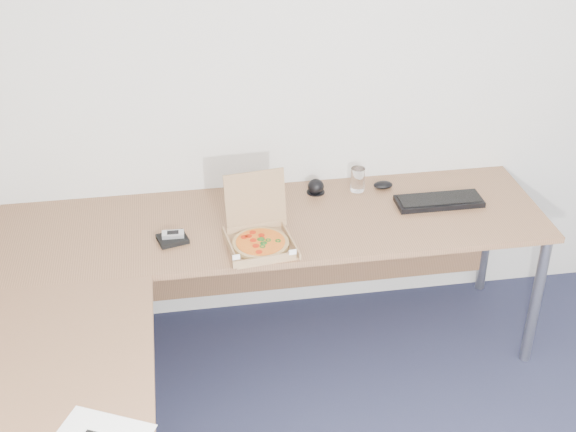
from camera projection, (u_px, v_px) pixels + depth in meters
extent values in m
cube|color=brown|center=(273.00, 223.00, 3.56)|extent=(2.50, 0.70, 0.03)
cube|color=brown|center=(45.00, 422.00, 2.50)|extent=(0.70, 1.50, 0.03)
cylinder|color=gray|center=(487.00, 234.00, 4.16)|extent=(0.05, 0.05, 0.70)
cube|color=#A77F54|center=(261.00, 247.00, 3.35)|extent=(0.27, 0.27, 0.01)
cube|color=#A77F54|center=(255.00, 201.00, 3.41)|extent=(0.27, 0.05, 0.27)
cylinder|color=tan|center=(261.00, 244.00, 3.35)|extent=(0.24, 0.24, 0.02)
cylinder|color=#BE2001|center=(261.00, 242.00, 3.34)|extent=(0.21, 0.21, 0.00)
cylinder|color=white|center=(358.00, 179.00, 3.76)|extent=(0.07, 0.07, 0.12)
cube|color=black|center=(439.00, 201.00, 3.68)|extent=(0.41, 0.15, 0.03)
ellipsoid|color=black|center=(383.00, 185.00, 3.81)|extent=(0.10, 0.07, 0.03)
cube|color=black|center=(173.00, 239.00, 3.40)|extent=(0.15, 0.13, 0.02)
cube|color=#B2B5BA|center=(173.00, 234.00, 3.39)|extent=(0.10, 0.05, 0.02)
ellipsoid|color=black|center=(316.00, 186.00, 3.76)|extent=(0.09, 0.09, 0.07)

